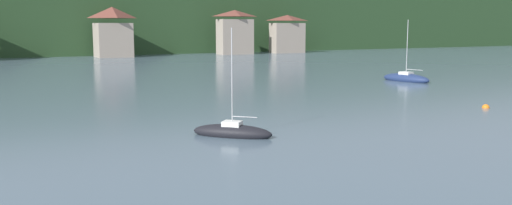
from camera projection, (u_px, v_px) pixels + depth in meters
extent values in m
cube|color=#264223|center=(25.00, 15.00, 125.83)|extent=(352.00, 64.72, 16.00)
ellipsoid|color=#2D4C28|center=(171.00, 26.00, 158.33)|extent=(246.40, 45.30, 37.11)
cube|color=gray|center=(113.00, 40.00, 98.64)|extent=(6.08, 5.76, 6.12)
pyramid|color=brown|center=(112.00, 12.00, 97.95)|extent=(6.39, 6.04, 2.01)
cube|color=gray|center=(235.00, 37.00, 108.18)|extent=(6.66, 3.60, 6.90)
pyramid|color=brown|center=(235.00, 13.00, 107.53)|extent=(7.00, 3.78, 1.26)
cube|color=gray|center=(287.00, 38.00, 113.37)|extent=(6.88, 3.30, 6.17)
pyramid|color=brown|center=(287.00, 18.00, 112.78)|extent=(7.22, 3.46, 1.15)
ellipsoid|color=navy|center=(406.00, 79.00, 56.40)|extent=(2.76, 5.71, 1.13)
cylinder|color=#B7B7BC|center=(407.00, 48.00, 55.95)|extent=(0.07, 0.07, 5.74)
cylinder|color=#ADADB2|center=(414.00, 70.00, 55.50)|extent=(0.47, 1.93, 0.06)
cube|color=silver|center=(406.00, 74.00, 56.32)|extent=(1.22, 1.40, 0.42)
ellipsoid|color=black|center=(232.00, 133.00, 28.47)|extent=(3.94, 3.87, 0.88)
cylinder|color=#B7B7BC|center=(232.00, 79.00, 28.08)|extent=(0.05, 0.05, 5.19)
cylinder|color=#ADADB2|center=(244.00, 117.00, 28.15)|extent=(1.00, 0.97, 0.05)
cube|color=silver|center=(232.00, 125.00, 28.41)|extent=(1.20, 1.19, 0.37)
sphere|color=orange|center=(486.00, 108.00, 38.32)|extent=(0.52, 0.52, 0.52)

